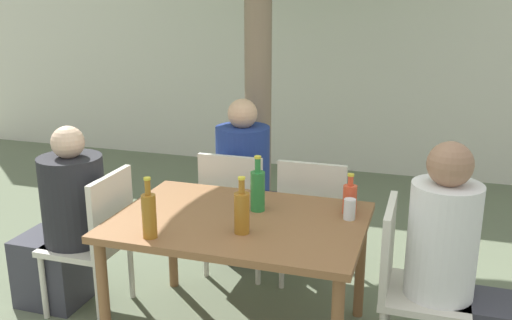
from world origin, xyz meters
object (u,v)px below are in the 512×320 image
(patio_chair_3, at_px, (314,215))
(amber_bottle_3, at_px, (242,211))
(person_seated_1, at_px, (457,276))
(green_bottle_0, at_px, (258,190))
(dining_table_front, at_px, (240,231))
(drinking_glass_0, at_px, (350,209))
(soda_bottle_2, at_px, (350,198))
(person_seated_0, at_px, (64,227))
(patio_chair_1, at_px, (408,278))
(drinking_glass_1, at_px, (351,197))
(amber_bottle_1, at_px, (149,214))
(patio_chair_0, at_px, (97,235))
(person_seated_2, at_px, (247,189))
(patio_chair_2, at_px, (236,206))

(patio_chair_3, distance_m, amber_bottle_3, 0.97)
(person_seated_1, bearing_deg, green_bottle_0, 82.38)
(dining_table_front, xyz_separation_m, drinking_glass_0, (0.58, 0.17, 0.14))
(soda_bottle_2, bearing_deg, person_seated_1, -24.02)
(person_seated_0, distance_m, person_seated_1, 2.29)
(patio_chair_1, height_order, soda_bottle_2, soda_bottle_2)
(person_seated_0, bearing_deg, amber_bottle_3, 81.53)
(soda_bottle_2, relative_size, drinking_glass_1, 2.22)
(amber_bottle_3, bearing_deg, drinking_glass_1, 50.38)
(person_seated_0, relative_size, person_seated_1, 0.94)
(patio_chair_1, height_order, amber_bottle_1, amber_bottle_1)
(amber_bottle_1, bearing_deg, amber_bottle_3, 24.71)
(patio_chair_0, height_order, amber_bottle_3, amber_bottle_3)
(patio_chair_3, xyz_separation_m, person_seated_2, (-0.55, 0.23, 0.05))
(green_bottle_0, bearing_deg, person_seated_2, 112.82)
(patio_chair_0, height_order, patio_chair_1, same)
(drinking_glass_0, xyz_separation_m, drinking_glass_1, (-0.03, 0.22, -0.01))
(patio_chair_0, distance_m, person_seated_0, 0.23)
(person_seated_0, distance_m, person_seated_2, 1.28)
(person_seated_0, bearing_deg, patio_chair_0, 90.00)
(patio_chair_2, height_order, soda_bottle_2, soda_bottle_2)
(drinking_glass_1, bearing_deg, dining_table_front, -144.78)
(dining_table_front, height_order, drinking_glass_0, drinking_glass_0)
(patio_chair_2, height_order, amber_bottle_3, amber_bottle_3)
(person_seated_2, height_order, green_bottle_0, person_seated_2)
(patio_chair_0, bearing_deg, dining_table_front, 90.00)
(dining_table_front, relative_size, person_seated_2, 1.11)
(person_seated_0, relative_size, soda_bottle_2, 5.07)
(patio_chair_1, bearing_deg, amber_bottle_3, 102.26)
(patio_chair_1, bearing_deg, person_seated_0, 90.00)
(person_seated_2, xyz_separation_m, amber_bottle_1, (-0.07, -1.31, 0.29))
(person_seated_2, relative_size, drinking_glass_1, 11.82)
(person_seated_1, xyz_separation_m, drinking_glass_0, (-0.57, 0.17, 0.22))
(person_seated_1, bearing_deg, amber_bottle_1, 104.18)
(person_seated_1, height_order, person_seated_2, person_seated_1)
(patio_chair_2, height_order, amber_bottle_1, amber_bottle_1)
(amber_bottle_1, height_order, amber_bottle_3, amber_bottle_1)
(amber_bottle_3, height_order, drinking_glass_0, amber_bottle_3)
(amber_bottle_3, bearing_deg, person_seated_2, 107.41)
(patio_chair_1, height_order, green_bottle_0, green_bottle_0)
(patio_chair_2, bearing_deg, patio_chair_1, 149.22)
(patio_chair_0, height_order, person_seated_2, person_seated_2)
(patio_chair_2, xyz_separation_m, person_seated_0, (-0.87, -0.71, 0.02))
(dining_table_front, distance_m, green_bottle_0, 0.26)
(amber_bottle_3, bearing_deg, amber_bottle_1, -155.29)
(dining_table_front, xyz_separation_m, soda_bottle_2, (0.56, 0.26, 0.17))
(amber_bottle_3, bearing_deg, patio_chair_0, 169.60)
(drinking_glass_0, bearing_deg, person_seated_0, -174.31)
(dining_table_front, xyz_separation_m, patio_chair_3, (0.27, 0.71, -0.14))
(dining_table_front, height_order, patio_chair_0, patio_chair_0)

